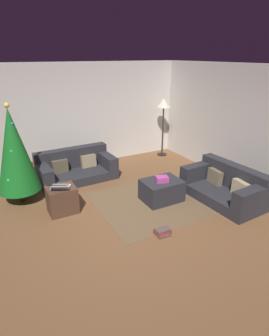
{
  "coord_description": "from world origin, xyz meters",
  "views": [
    {
      "loc": [
        -1.83,
        -3.88,
        2.78
      ],
      "look_at": [
        0.54,
        0.52,
        0.75
      ],
      "focal_mm": 30.25,
      "sensor_mm": 36.0,
      "label": 1
    }
  ],
  "objects_px": {
    "book_stack": "(162,231)",
    "side_table": "(62,200)",
    "gift_box": "(162,179)",
    "couch_right": "(226,187)",
    "corner_lamp": "(164,107)",
    "ottoman": "(162,190)",
    "christmas_tree": "(14,151)",
    "couch_left": "(75,168)",
    "laptop": "(60,186)",
    "tv_remote": "(165,180)"
  },
  "relations": [
    {
      "from": "ottoman",
      "to": "christmas_tree",
      "type": "bearing_deg",
      "value": 152.23
    },
    {
      "from": "laptop",
      "to": "tv_remote",
      "type": "bearing_deg",
      "value": -12.66
    },
    {
      "from": "ottoman",
      "to": "book_stack",
      "type": "relative_size",
      "value": 2.92
    },
    {
      "from": "couch_left",
      "to": "gift_box",
      "type": "xyz_separation_m",
      "value": [
        1.17,
        -1.92,
        0.22
      ]
    },
    {
      "from": "side_table",
      "to": "christmas_tree",
      "type": "bearing_deg",
      "value": 126.64
    },
    {
      "from": "side_table",
      "to": "couch_right",
      "type": "bearing_deg",
      "value": -19.24
    },
    {
      "from": "gift_box",
      "to": "christmas_tree",
      "type": "bearing_deg",
      "value": 151.3
    },
    {
      "from": "gift_box",
      "to": "book_stack",
      "type": "xyz_separation_m",
      "value": [
        -0.61,
        -0.98,
        -0.43
      ]
    },
    {
      "from": "couch_left",
      "to": "tv_remote",
      "type": "distance_m",
      "value": 2.28
    },
    {
      "from": "ottoman",
      "to": "christmas_tree",
      "type": "xyz_separation_m",
      "value": [
        -2.51,
        1.32,
        0.85
      ]
    },
    {
      "from": "laptop",
      "to": "corner_lamp",
      "type": "relative_size",
      "value": 0.3
    },
    {
      "from": "couch_left",
      "to": "corner_lamp",
      "type": "bearing_deg",
      "value": -173.22
    },
    {
      "from": "couch_left",
      "to": "corner_lamp",
      "type": "xyz_separation_m",
      "value": [
        2.74,
        0.43,
        1.13
      ]
    },
    {
      "from": "christmas_tree",
      "to": "corner_lamp",
      "type": "height_order",
      "value": "christmas_tree"
    },
    {
      "from": "ottoman",
      "to": "gift_box",
      "type": "bearing_deg",
      "value": -128.15
    },
    {
      "from": "couch_right",
      "to": "book_stack",
      "type": "distance_m",
      "value": 1.88
    },
    {
      "from": "laptop",
      "to": "book_stack",
      "type": "xyz_separation_m",
      "value": [
        1.27,
        -1.45,
        -0.5
      ]
    },
    {
      "from": "tv_remote",
      "to": "book_stack",
      "type": "relative_size",
      "value": 0.61
    },
    {
      "from": "couch_left",
      "to": "side_table",
      "type": "relative_size",
      "value": 3.43
    },
    {
      "from": "tv_remote",
      "to": "book_stack",
      "type": "height_order",
      "value": "tv_remote"
    },
    {
      "from": "gift_box",
      "to": "side_table",
      "type": "bearing_deg",
      "value": 164.15
    },
    {
      "from": "gift_box",
      "to": "tv_remote",
      "type": "relative_size",
      "value": 1.5
    },
    {
      "from": "gift_box",
      "to": "tv_remote",
      "type": "height_order",
      "value": "gift_box"
    },
    {
      "from": "couch_left",
      "to": "side_table",
      "type": "bearing_deg",
      "value": 61.47
    },
    {
      "from": "ottoman",
      "to": "side_table",
      "type": "bearing_deg",
      "value": 165.41
    },
    {
      "from": "gift_box",
      "to": "book_stack",
      "type": "height_order",
      "value": "gift_box"
    },
    {
      "from": "gift_box",
      "to": "christmas_tree",
      "type": "relative_size",
      "value": 0.12
    },
    {
      "from": "couch_left",
      "to": "couch_right",
      "type": "bearing_deg",
      "value": 131.67
    },
    {
      "from": "gift_box",
      "to": "laptop",
      "type": "relative_size",
      "value": 0.49
    },
    {
      "from": "side_table",
      "to": "book_stack",
      "type": "bearing_deg",
      "value": -50.34
    },
    {
      "from": "ottoman",
      "to": "couch_left",
      "type": "bearing_deg",
      "value": 122.44
    },
    {
      "from": "ottoman",
      "to": "gift_box",
      "type": "distance_m",
      "value": 0.27
    },
    {
      "from": "laptop",
      "to": "christmas_tree",
      "type": "bearing_deg",
      "value": 123.79
    },
    {
      "from": "couch_right",
      "to": "christmas_tree",
      "type": "bearing_deg",
      "value": 59.72
    },
    {
      "from": "ottoman",
      "to": "side_table",
      "type": "relative_size",
      "value": 1.48
    },
    {
      "from": "tv_remote",
      "to": "corner_lamp",
      "type": "relative_size",
      "value": 0.1
    },
    {
      "from": "corner_lamp",
      "to": "ottoman",
      "type": "bearing_deg",
      "value": -123.62
    },
    {
      "from": "side_table",
      "to": "laptop",
      "type": "height_order",
      "value": "laptop"
    },
    {
      "from": "couch_left",
      "to": "side_table",
      "type": "xyz_separation_m",
      "value": [
        -0.69,
        -1.4,
        -0.01
      ]
    },
    {
      "from": "gift_box",
      "to": "couch_left",
      "type": "bearing_deg",
      "value": 121.32
    },
    {
      "from": "couch_right",
      "to": "gift_box",
      "type": "relative_size",
      "value": 7.02
    },
    {
      "from": "laptop",
      "to": "couch_left",
      "type": "bearing_deg",
      "value": 63.63
    },
    {
      "from": "couch_right",
      "to": "gift_box",
      "type": "bearing_deg",
      "value": 62.77
    },
    {
      "from": "couch_right",
      "to": "laptop",
      "type": "xyz_separation_m",
      "value": [
        -3.09,
        1.02,
        0.28
      ]
    },
    {
      "from": "couch_left",
      "to": "laptop",
      "type": "distance_m",
      "value": 1.64
    },
    {
      "from": "christmas_tree",
      "to": "corner_lamp",
      "type": "xyz_separation_m",
      "value": [
        4.05,
        1.0,
        0.33
      ]
    },
    {
      "from": "side_table",
      "to": "corner_lamp",
      "type": "distance_m",
      "value": 4.05
    },
    {
      "from": "book_stack",
      "to": "side_table",
      "type": "bearing_deg",
      "value": 129.66
    },
    {
      "from": "corner_lamp",
      "to": "couch_left",
      "type": "bearing_deg",
      "value": -171.03
    },
    {
      "from": "couch_right",
      "to": "corner_lamp",
      "type": "distance_m",
      "value": 3.13
    }
  ]
}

